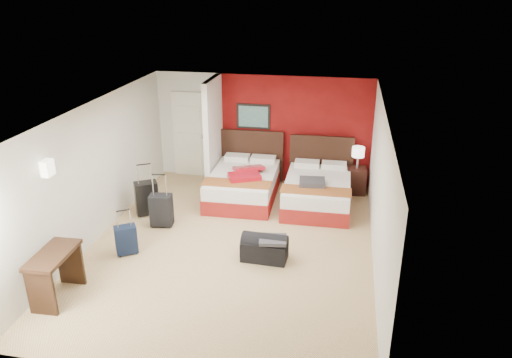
% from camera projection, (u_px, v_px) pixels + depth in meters
% --- Properties ---
extents(ground, '(6.50, 6.50, 0.00)m').
position_uv_depth(ground, '(231.00, 245.00, 8.84)').
color(ground, '#D9BC86').
rests_on(ground, ground).
extents(room_walls, '(5.02, 6.52, 2.50)m').
position_uv_depth(room_walls, '(179.00, 150.00, 9.89)').
color(room_walls, silver).
rests_on(room_walls, ground).
extents(red_accent_panel, '(3.50, 0.04, 2.50)m').
position_uv_depth(red_accent_panel, '(294.00, 131.00, 11.17)').
color(red_accent_panel, maroon).
rests_on(red_accent_panel, ground).
extents(partition_wall, '(0.12, 1.20, 2.50)m').
position_uv_depth(partition_wall, '(213.00, 134.00, 10.90)').
color(partition_wall, silver).
rests_on(partition_wall, ground).
extents(entry_door, '(0.82, 0.06, 2.05)m').
position_uv_depth(entry_door, '(190.00, 135.00, 11.65)').
color(entry_door, silver).
rests_on(entry_door, ground).
extents(bed_left, '(1.42, 2.01, 0.60)m').
position_uv_depth(bed_left, '(243.00, 186.00, 10.62)').
color(bed_left, white).
rests_on(bed_left, ground).
extents(bed_right, '(1.38, 1.96, 0.58)m').
position_uv_depth(bed_right, '(317.00, 193.00, 10.28)').
color(bed_right, white).
rests_on(bed_right, ground).
extents(red_suitcase_open, '(0.95, 1.08, 0.11)m').
position_uv_depth(red_suitcase_open, '(247.00, 173.00, 10.37)').
color(red_suitcase_open, maroon).
rests_on(red_suitcase_open, bed_left).
extents(jacket_bundle, '(0.55, 0.45, 0.12)m').
position_uv_depth(jacket_bundle, '(312.00, 182.00, 9.89)').
color(jacket_bundle, '#39393F').
rests_on(jacket_bundle, bed_right).
extents(nightstand, '(0.45, 0.45, 0.59)m').
position_uv_depth(nightstand, '(356.00, 180.00, 10.91)').
color(nightstand, black).
rests_on(nightstand, ground).
extents(table_lamp, '(0.30, 0.30, 0.49)m').
position_uv_depth(table_lamp, '(358.00, 158.00, 10.70)').
color(table_lamp, white).
rests_on(table_lamp, nightstand).
extents(suitcase_black, '(0.53, 0.47, 0.67)m').
position_uv_depth(suitcase_black, '(147.00, 199.00, 9.89)').
color(suitcase_black, black).
rests_on(suitcase_black, ground).
extents(suitcase_charcoal, '(0.45, 0.31, 0.62)m').
position_uv_depth(suitcase_charcoal, '(161.00, 211.00, 9.42)').
color(suitcase_charcoal, black).
rests_on(suitcase_charcoal, ground).
extents(suitcase_navy, '(0.42, 0.38, 0.50)m').
position_uv_depth(suitcase_navy, '(126.00, 241.00, 8.48)').
color(suitcase_navy, black).
rests_on(suitcase_navy, ground).
extents(duffel_bag, '(0.79, 0.45, 0.39)m').
position_uv_depth(duffel_bag, '(265.00, 249.00, 8.33)').
color(duffel_bag, black).
rests_on(duffel_bag, ground).
extents(jacket_draped, '(0.49, 0.43, 0.06)m').
position_uv_depth(jacket_draped, '(273.00, 240.00, 8.17)').
color(jacket_draped, '#3B3A40').
rests_on(jacket_draped, duffel_bag).
extents(desk, '(0.50, 0.95, 0.78)m').
position_uv_depth(desk, '(56.00, 276.00, 7.24)').
color(desk, black).
rests_on(desk, ground).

